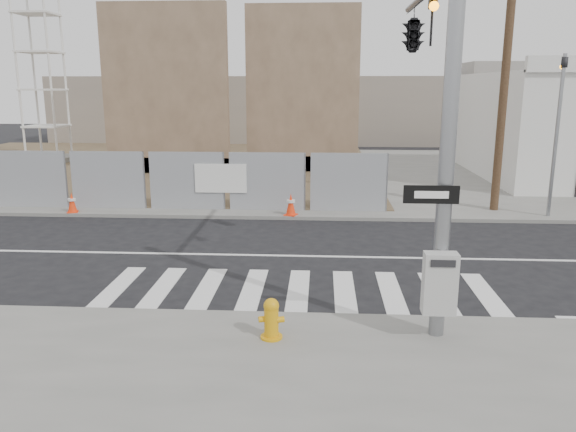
# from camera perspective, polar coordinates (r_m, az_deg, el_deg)

# --- Properties ---
(ground) EXTENTS (100.00, 100.00, 0.00)m
(ground) POSITION_cam_1_polar(r_m,az_deg,el_deg) (14.67, 1.46, -4.10)
(ground) COLOR black
(ground) RESTS_ON ground
(sidewalk_far) EXTENTS (50.00, 20.00, 0.12)m
(sidewalk_far) POSITION_cam_1_polar(r_m,az_deg,el_deg) (28.34, 2.45, 4.42)
(sidewalk_far) COLOR slate
(sidewalk_far) RESTS_ON ground
(signal_pole) EXTENTS (0.96, 5.87, 7.00)m
(signal_pole) POSITION_cam_1_polar(r_m,az_deg,el_deg) (12.14, 13.51, 14.84)
(signal_pole) COLOR gray
(signal_pole) RESTS_ON sidewalk_near
(far_signal_pole) EXTENTS (0.16, 0.20, 5.60)m
(far_signal_pole) POSITION_cam_1_polar(r_m,az_deg,el_deg) (20.10, 25.81, 9.38)
(far_signal_pole) COLOR gray
(far_signal_pole) RESTS_ON sidewalk_far
(chain_link_fence) EXTENTS (24.60, 0.04, 2.00)m
(chain_link_fence) POSITION_cam_1_polar(r_m,az_deg,el_deg) (21.93, -25.17, 3.42)
(chain_link_fence) COLOR gray
(chain_link_fence) RESTS_ON sidewalk_far
(concrete_wall_left) EXTENTS (6.00, 1.30, 8.00)m
(concrete_wall_left) POSITION_cam_1_polar(r_m,az_deg,el_deg) (28.12, -12.20, 10.86)
(concrete_wall_left) COLOR brown
(concrete_wall_left) RESTS_ON sidewalk_far
(concrete_wall_right) EXTENTS (5.50, 1.30, 8.00)m
(concrete_wall_right) POSITION_cam_1_polar(r_m,az_deg,el_deg) (28.12, 1.48, 11.15)
(concrete_wall_right) COLOR brown
(concrete_wall_right) RESTS_ON sidewalk_far
(utility_pole_right) EXTENTS (1.60, 0.28, 10.00)m
(utility_pole_right) POSITION_cam_1_polar(r_m,az_deg,el_deg) (20.44, 21.32, 14.67)
(utility_pole_right) COLOR #513925
(utility_pole_right) RESTS_ON sidewalk_far
(fire_hydrant) EXTENTS (0.48, 0.48, 0.72)m
(fire_hydrant) POSITION_cam_1_polar(r_m,az_deg,el_deg) (9.71, -1.70, -10.37)
(fire_hydrant) COLOR orange
(fire_hydrant) RESTS_ON sidewalk_near
(traffic_cone_c) EXTENTS (0.44, 0.44, 0.68)m
(traffic_cone_c) POSITION_cam_1_polar(r_m,az_deg,el_deg) (20.47, -21.09, 1.27)
(traffic_cone_c) COLOR #FB340D
(traffic_cone_c) RESTS_ON sidewalk_far
(traffic_cone_d) EXTENTS (0.49, 0.49, 0.74)m
(traffic_cone_d) POSITION_cam_1_polar(r_m,az_deg,el_deg) (18.66, 0.29, 1.17)
(traffic_cone_d) COLOR #FF320D
(traffic_cone_d) RESTS_ON sidewalk_far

